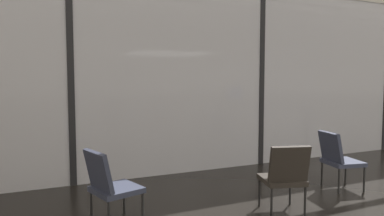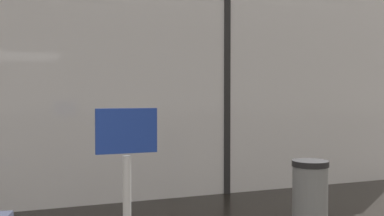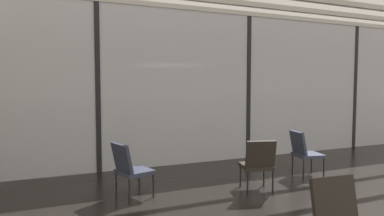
{
  "view_description": "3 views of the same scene",
  "coord_description": "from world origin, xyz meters",
  "px_view_note": "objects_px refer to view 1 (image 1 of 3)",
  "views": [
    {
      "loc": [
        -4.03,
        -0.49,
        1.62
      ],
      "look_at": [
        -0.79,
        6.68,
        1.02
      ],
      "focal_mm": 32.91,
      "sensor_mm": 36.0,
      "label": 1
    },
    {
      "loc": [
        0.65,
        -0.9,
        1.52
      ],
      "look_at": [
        1.87,
        2.36,
        1.43
      ],
      "focal_mm": 39.93,
      "sensor_mm": 36.0,
      "label": 2
    },
    {
      "loc": [
        -4.43,
        -1.72,
        1.74
      ],
      "look_at": [
        -0.37,
        7.7,
        1.06
      ],
      "focal_mm": 31.61,
      "sensor_mm": 36.0,
      "label": 3
    }
  ],
  "objects_px": {
    "lounge_chair_2": "(285,174)",
    "parked_airplane": "(154,74)",
    "lounge_chair_1": "(338,157)",
    "lounge_chair_0": "(109,183)"
  },
  "relations": [
    {
      "from": "lounge_chair_0",
      "to": "lounge_chair_1",
      "type": "distance_m",
      "value": 3.39
    },
    {
      "from": "lounge_chair_0",
      "to": "lounge_chair_2",
      "type": "bearing_deg",
      "value": -120.7
    },
    {
      "from": "lounge_chair_1",
      "to": "lounge_chair_2",
      "type": "bearing_deg",
      "value": 120.65
    },
    {
      "from": "lounge_chair_1",
      "to": "lounge_chair_0",
      "type": "bearing_deg",
      "value": 100.92
    },
    {
      "from": "lounge_chair_0",
      "to": "lounge_chair_2",
      "type": "height_order",
      "value": "same"
    },
    {
      "from": "lounge_chair_0",
      "to": "lounge_chair_1",
      "type": "xyz_separation_m",
      "value": [
        3.39,
        -0.03,
        0.0
      ]
    },
    {
      "from": "lounge_chair_2",
      "to": "parked_airplane",
      "type": "bearing_deg",
      "value": -82.04
    },
    {
      "from": "lounge_chair_1",
      "to": "lounge_chair_2",
      "type": "distance_m",
      "value": 1.46
    },
    {
      "from": "parked_airplane",
      "to": "lounge_chair_1",
      "type": "bearing_deg",
      "value": -88.32
    },
    {
      "from": "parked_airplane",
      "to": "lounge_chair_2",
      "type": "distance_m",
      "value": 8.73
    }
  ]
}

